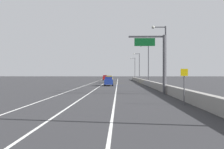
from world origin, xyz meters
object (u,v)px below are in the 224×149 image
at_px(overhead_sign_gantry, 158,57).
at_px(lamp_post_right_fourth, 139,65).
at_px(lamp_post_right_second, 164,54).
at_px(car_yellow_2, 109,79).
at_px(speed_advisory_sign, 184,84).
at_px(car_blue_1, 109,81).
at_px(lamp_post_right_third, 147,62).
at_px(lamp_post_right_fifth, 134,67).
at_px(car_red_0, 105,78).

distance_m(overhead_sign_gantry, lamp_post_right_fourth, 47.71).
distance_m(lamp_post_right_second, lamp_post_right_fourth, 43.70).
bearing_deg(car_yellow_2, lamp_post_right_fourth, 54.20).
xyz_separation_m(speed_advisory_sign, car_blue_1, (-7.61, 29.78, -0.80)).
bearing_deg(speed_advisory_sign, overhead_sign_gantry, 92.58).
distance_m(speed_advisory_sign, car_blue_1, 30.75).
xyz_separation_m(speed_advisory_sign, lamp_post_right_third, (1.44, 35.64, 3.74)).
relative_size(overhead_sign_gantry, car_blue_1, 1.58).
bearing_deg(lamp_post_right_fifth, car_red_0, -147.15).
height_order(lamp_post_right_fourth, lamp_post_right_fifth, same).
bearing_deg(overhead_sign_gantry, lamp_post_right_second, 69.57).
xyz_separation_m(lamp_post_right_second, lamp_post_right_fourth, (0.24, 43.70, 0.00)).
bearing_deg(lamp_post_right_fifth, lamp_post_right_third, -89.88).
relative_size(speed_advisory_sign, car_blue_1, 0.63).
height_order(speed_advisory_sign, lamp_post_right_fifth, lamp_post_right_fifth).
relative_size(speed_advisory_sign, lamp_post_right_third, 0.32).
relative_size(lamp_post_right_second, car_yellow_2, 1.98).
distance_m(speed_advisory_sign, lamp_post_right_fifth, 79.45).
height_order(lamp_post_right_fifth, car_blue_1, lamp_post_right_fifth).
xyz_separation_m(car_blue_1, car_yellow_2, (-0.44, 14.79, 0.06)).
bearing_deg(speed_advisory_sign, car_red_0, 98.59).
bearing_deg(car_blue_1, overhead_sign_gantry, -70.26).
bearing_deg(car_red_0, car_blue_1, -85.61).
relative_size(lamp_post_right_fifth, car_yellow_2, 1.98).
distance_m(overhead_sign_gantry, car_blue_1, 21.54).
distance_m(lamp_post_right_third, lamp_post_right_fifth, 43.70).
distance_m(lamp_post_right_second, car_blue_1, 18.74).
height_order(lamp_post_right_fifth, car_yellow_2, lamp_post_right_fifth).
bearing_deg(lamp_post_right_fourth, car_red_0, 130.78).
xyz_separation_m(car_red_0, car_blue_1, (3.20, -41.71, -0.04)).
bearing_deg(lamp_post_right_third, car_yellow_2, 136.74).
bearing_deg(lamp_post_right_fourth, lamp_post_right_fifth, 89.78).
distance_m(overhead_sign_gantry, lamp_post_right_second, 4.30).
bearing_deg(overhead_sign_gantry, car_red_0, 99.54).
bearing_deg(overhead_sign_gantry, car_blue_1, 109.74).
height_order(overhead_sign_gantry, lamp_post_right_third, lamp_post_right_third).
xyz_separation_m(overhead_sign_gantry, speed_advisory_sign, (0.44, -9.82, -2.96)).
xyz_separation_m(lamp_post_right_second, car_red_0, (-11.84, 57.71, -4.50)).
xyz_separation_m(overhead_sign_gantry, car_red_0, (-10.36, 61.67, -3.72)).
bearing_deg(car_red_0, speed_advisory_sign, -81.41).
xyz_separation_m(overhead_sign_gantry, lamp_post_right_third, (1.89, 25.82, 0.77)).
height_order(lamp_post_right_second, lamp_post_right_fourth, same).
height_order(lamp_post_right_second, car_yellow_2, lamp_post_right_second).
bearing_deg(speed_advisory_sign, car_blue_1, 104.32).
bearing_deg(car_yellow_2, overhead_sign_gantry, -77.65).
bearing_deg(car_blue_1, lamp_post_right_third, 32.92).
relative_size(lamp_post_right_second, car_red_0, 2.28).
bearing_deg(lamp_post_right_second, lamp_post_right_third, 88.93).
height_order(lamp_post_right_third, car_yellow_2, lamp_post_right_third).
height_order(speed_advisory_sign, lamp_post_right_third, lamp_post_right_third).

